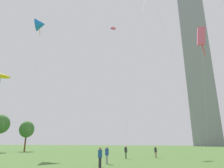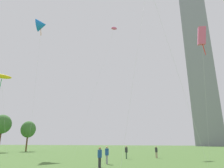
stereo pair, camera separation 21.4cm
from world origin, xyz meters
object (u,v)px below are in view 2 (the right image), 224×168
person_standing_4 (107,154)px  kite_flying_0 (1,77)px  person_standing_2 (156,151)px  kite_flying_8 (114,29)px  kite_flying_2 (202,36)px  park_tree_1 (2,124)px  person_standing_5 (100,156)px  kite_flying_6 (42,25)px  distant_highrise_0 (200,63)px  park_tree_0 (28,129)px  person_standing_3 (126,151)px

person_standing_4 → kite_flying_0: 23.14m
person_standing_2 → kite_flying_8: 31.80m
kite_flying_2 → person_standing_4: bearing=-152.3°
park_tree_1 → person_standing_5: bearing=-31.1°
person_standing_2 → kite_flying_6: (-24.89, 3.45, 27.42)m
park_tree_1 → distant_highrise_0: bearing=60.1°
kite_flying_2 → kite_flying_8: 26.33m
person_standing_2 → distant_highrise_0: 119.27m
person_standing_5 → distant_highrise_0: 131.18m
kite_flying_6 → park_tree_0: 25.72m
kite_flying_6 → kite_flying_0: bearing=-82.8°
person_standing_2 → kite_flying_6: bearing=-12.5°
kite_flying_6 → distant_highrise_0: (46.52, 101.70, 24.55)m
person_standing_5 → park_tree_1: size_ratio=0.20×
park_tree_0 → person_standing_2: bearing=-20.2°
distant_highrise_0 → park_tree_0: bearing=-110.7°
kite_flying_0 → park_tree_0: (-8.61, 17.91, -7.28)m
kite_flying_2 → kite_flying_8: (-16.85, 15.11, 13.45)m
person_standing_4 → park_tree_1: park_tree_1 is taller
kite_flying_2 → park_tree_0: (-39.54, 15.76, -10.44)m
person_standing_5 → person_standing_4: bearing=19.0°
person_standing_2 → person_standing_4: size_ratio=0.92×
person_standing_4 → distant_highrise_0: bearing=-48.3°
person_standing_5 → kite_flying_8: bearing=26.2°
person_standing_3 → kite_flying_8: 31.95m
person_standing_4 → distant_highrise_0: size_ratio=0.02×
distant_highrise_0 → person_standing_3: bearing=-93.8°
person_standing_2 → person_standing_3: (-3.65, -2.75, 0.05)m
distant_highrise_0 → park_tree_1: bearing=-110.6°
kite_flying_0 → kite_flying_6: kite_flying_6 is taller
person_standing_4 → park_tree_0: park_tree_0 is taller
kite_flying_8 → person_standing_2: bearing=-49.4°
kite_flying_2 → kite_flying_0: bearing=-176.0°
person_standing_5 → kite_flying_8: kite_flying_8 is taller
person_standing_5 → person_standing_3: bearing=12.4°
kite_flying_8 → park_tree_1: (-25.59, -4.78, -23.00)m
kite_flying_0 → kite_flying_2: 31.16m
person_standing_3 → person_standing_5: bearing=155.9°
person_standing_4 → kite_flying_8: kite_flying_8 is taller
kite_flying_8 → park_tree_0: size_ratio=4.15×
kite_flying_0 → distant_highrise_0: bearing=67.8°
person_standing_3 → park_tree_0: (-28.65, 14.61, 4.22)m
kite_flying_0 → kite_flying_8: (14.07, 17.25, 16.61)m
person_standing_3 → park_tree_1: 33.26m
kite_flying_0 → kite_flying_6: size_ratio=0.44×
park_tree_0 → park_tree_1: 6.22m
kite_flying_2 → distant_highrise_0: 116.14m
distant_highrise_0 → person_standing_2: bearing=-92.3°
park_tree_1 → person_standing_2: bearing=-10.4°
kite_flying_0 → kite_flying_8: kite_flying_8 is taller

